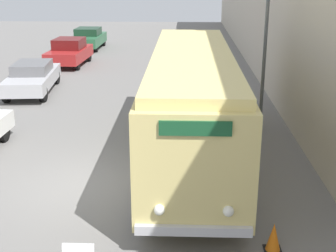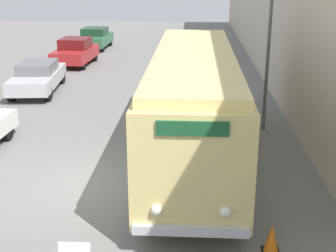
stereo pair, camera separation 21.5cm
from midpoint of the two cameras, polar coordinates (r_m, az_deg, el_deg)
The scene contains 6 objects.
ground_plane at distance 12.82m, azimuth -10.07°, elevation -7.04°, with size 80.00×80.00×0.00m, color slate.
vintage_bus at distance 13.85m, azimuth 3.57°, elevation 3.29°, with size 2.43×10.73×3.23m.
parked_car_mid at distance 22.63m, azimuth -15.33°, elevation 5.85°, with size 2.26×4.87×1.39m.
parked_car_far at distance 28.62m, azimuth -11.01°, elevation 8.89°, with size 2.10×4.13×1.58m.
parked_car_distant at distance 34.44m, azimuth -8.73°, elevation 10.55°, with size 2.02×4.18×1.47m.
traffic_cone at distance 9.98m, azimuth 13.13°, elevation -13.22°, with size 0.36×0.36×0.63m.
Camera 2 is at (2.99, -11.21, 5.50)m, focal length 50.00 mm.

